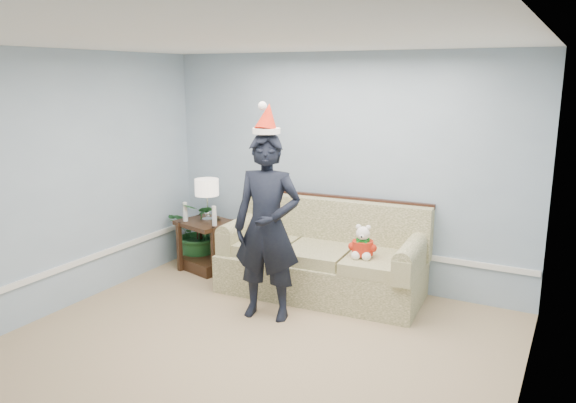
# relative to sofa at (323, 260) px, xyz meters

# --- Properties ---
(room_shell) EXTENTS (4.54, 5.04, 2.74)m
(room_shell) POSITION_rel_sofa_xyz_m (0.00, -2.03, 0.97)
(room_shell) COLOR tan
(room_shell) RESTS_ON ground
(wainscot_trim) EXTENTS (4.49, 4.99, 0.06)m
(wainscot_trim) POSITION_rel_sofa_xyz_m (-1.17, -0.85, 0.07)
(wainscot_trim) COLOR white
(wainscot_trim) RESTS_ON room_shell
(sofa) EXTENTS (2.32, 1.11, 1.06)m
(sofa) POSITION_rel_sofa_xyz_m (0.00, 0.00, 0.00)
(sofa) COLOR #535A2A
(sofa) RESTS_ON room_shell
(side_table) EXTENTS (0.78, 0.71, 0.64)m
(side_table) POSITION_rel_sofa_xyz_m (-1.63, -0.00, -0.13)
(side_table) COLOR #321D12
(side_table) RESTS_ON room_shell
(table_lamp) EXTENTS (0.30, 0.30, 0.53)m
(table_lamp) POSITION_rel_sofa_xyz_m (-1.63, 0.04, 0.67)
(table_lamp) COLOR silver
(table_lamp) RESTS_ON side_table
(candle_pair) EXTENTS (0.51, 0.06, 0.24)m
(candle_pair) POSITION_rel_sofa_xyz_m (-1.64, -0.12, 0.37)
(candle_pair) COLOR silver
(candle_pair) RESTS_ON side_table
(houseplant) EXTENTS (0.84, 0.75, 0.86)m
(houseplant) POSITION_rel_sofa_xyz_m (-1.84, 0.16, 0.05)
(houseplant) COLOR #1F5528
(houseplant) RESTS_ON room_shell
(man) EXTENTS (0.77, 0.58, 1.90)m
(man) POSITION_rel_sofa_xyz_m (-0.22, -0.87, 0.57)
(man) COLOR black
(man) RESTS_ON room_shell
(santa_hat) EXTENTS (0.27, 0.31, 0.32)m
(santa_hat) POSITION_rel_sofa_xyz_m (-0.22, -0.86, 1.65)
(santa_hat) COLOR white
(santa_hat) RESTS_ON man
(teddy_bear) EXTENTS (0.26, 0.27, 0.36)m
(teddy_bear) POSITION_rel_sofa_xyz_m (0.54, -0.20, 0.31)
(teddy_bear) COLOR white
(teddy_bear) RESTS_ON sofa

